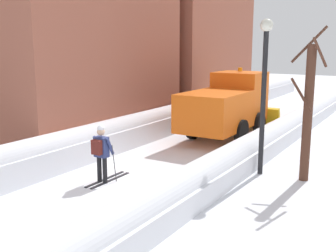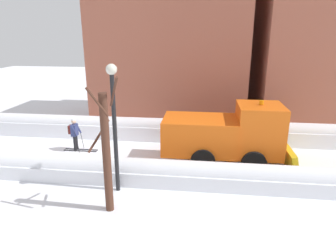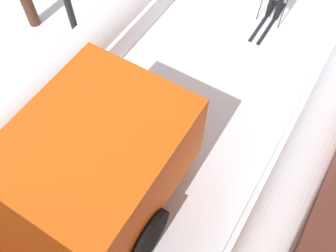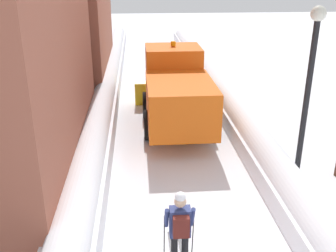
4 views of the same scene
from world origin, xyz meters
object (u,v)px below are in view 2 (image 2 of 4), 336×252
(plow_truck, at_px, (228,134))
(bare_tree_near, at_px, (106,152))
(traffic_light_pole, at_px, (160,88))
(street_lamp, at_px, (114,113))
(skier, at_px, (75,132))

(plow_truck, xyz_separation_m, bare_tree_near, (4.50, -4.34, 0.72))
(traffic_light_pole, bearing_deg, street_lamp, -6.65)
(plow_truck, relative_size, street_lamp, 1.21)
(plow_truck, xyz_separation_m, traffic_light_pole, (-3.41, -3.68, 1.49))
(skier, relative_size, traffic_light_pole, 0.43)
(traffic_light_pole, bearing_deg, skier, -56.98)
(street_lamp, height_order, bare_tree_near, street_lamp)
(plow_truck, distance_m, skier, 7.89)
(skier, bearing_deg, street_lamp, 41.57)
(skier, xyz_separation_m, bare_tree_near, (5.21, 3.50, 1.20))
(skier, height_order, traffic_light_pole, traffic_light_pole)
(street_lamp, relative_size, bare_tree_near, 1.04)
(plow_truck, bearing_deg, traffic_light_pole, -132.89)
(plow_truck, xyz_separation_m, skier, (-0.71, -7.84, -0.48))
(plow_truck, relative_size, skier, 3.31)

